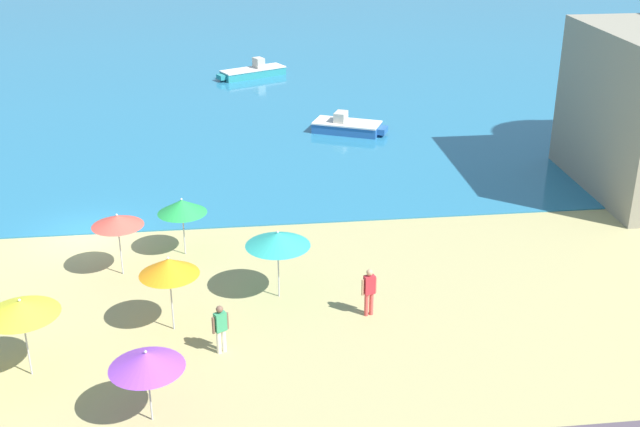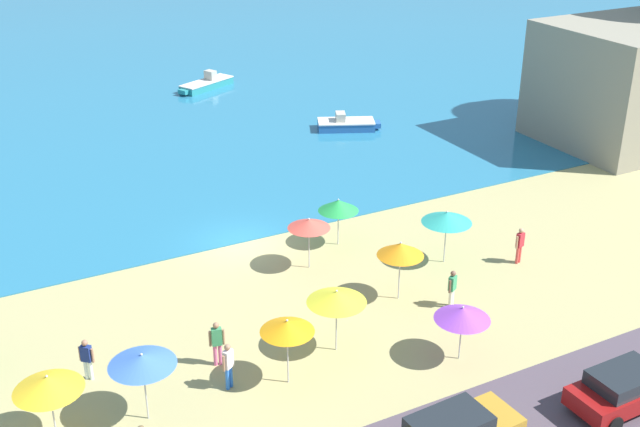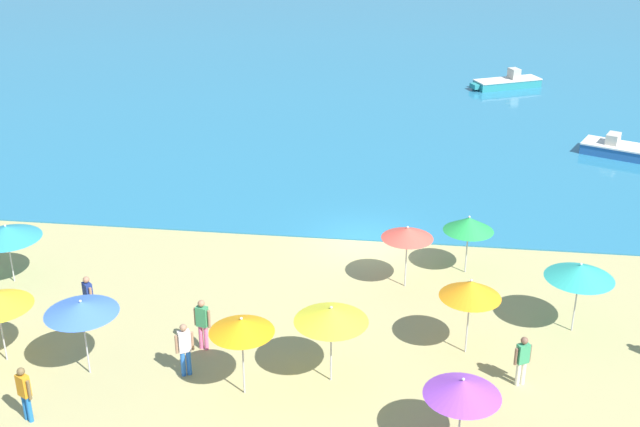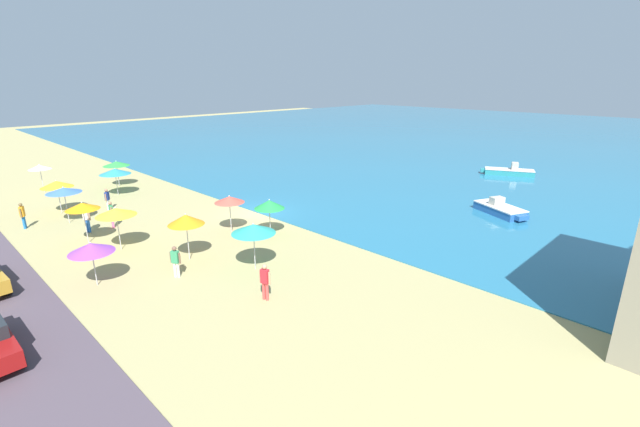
{
  "view_description": "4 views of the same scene",
  "coord_description": "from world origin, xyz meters",
  "px_view_note": "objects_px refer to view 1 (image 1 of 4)",
  "views": [
    {
      "loc": [
        5.9,
        -30.4,
        13.83
      ],
      "look_at": [
        9.38,
        -1.51,
        1.11
      ],
      "focal_mm": 45.0,
      "sensor_mm": 36.0,
      "label": 1
    },
    {
      "loc": [
        -12.31,
        -31.44,
        17.01
      ],
      "look_at": [
        3.81,
        -0.87,
        1.08
      ],
      "focal_mm": 45.0,
      "sensor_mm": 36.0,
      "label": 2
    },
    {
      "loc": [
        2.05,
        -29.59,
        14.22
      ],
      "look_at": [
        -1.71,
        -0.53,
        1.36
      ],
      "focal_mm": 45.0,
      "sensor_mm": 36.0,
      "label": 3
    },
    {
      "loc": [
        23.84,
        -17.95,
        9.4
      ],
      "look_at": [
        6.19,
        0.03,
        1.37
      ],
      "focal_mm": 24.0,
      "sensor_mm": 36.0,
      "label": 4
    }
  ],
  "objects_px": {
    "beach_umbrella_11": "(278,239)",
    "beach_umbrella_4": "(117,221)",
    "beach_umbrella_8": "(169,267)",
    "beach_umbrella_6": "(146,360)",
    "beach_umbrella_1": "(21,308)",
    "beach_umbrella_7": "(182,206)",
    "skiff_offshore": "(253,72)",
    "bather_4": "(369,290)",
    "skiff_nearshore": "(347,126)",
    "bather_1": "(221,327)"
  },
  "relations": [
    {
      "from": "beach_umbrella_1",
      "to": "beach_umbrella_11",
      "type": "xyz_separation_m",
      "value": [
        7.6,
        3.78,
        -0.06
      ]
    },
    {
      "from": "beach_umbrella_1",
      "to": "beach_umbrella_6",
      "type": "bearing_deg",
      "value": -34.94
    },
    {
      "from": "beach_umbrella_4",
      "to": "beach_umbrella_6",
      "type": "relative_size",
      "value": 1.09
    },
    {
      "from": "beach_umbrella_8",
      "to": "bather_1",
      "type": "xyz_separation_m",
      "value": [
        1.53,
        -1.53,
        -1.36
      ]
    },
    {
      "from": "beach_umbrella_1",
      "to": "beach_umbrella_4",
      "type": "xyz_separation_m",
      "value": [
        2.02,
        6.13,
        -0.12
      ]
    },
    {
      "from": "beach_umbrella_4",
      "to": "beach_umbrella_6",
      "type": "bearing_deg",
      "value": -79.13
    },
    {
      "from": "beach_umbrella_4",
      "to": "bather_1",
      "type": "relative_size",
      "value": 1.48
    },
    {
      "from": "beach_umbrella_6",
      "to": "beach_umbrella_11",
      "type": "relative_size",
      "value": 0.88
    },
    {
      "from": "beach_umbrella_1",
      "to": "beach_umbrella_7",
      "type": "relative_size",
      "value": 1.09
    },
    {
      "from": "beach_umbrella_6",
      "to": "skiff_offshore",
      "type": "height_order",
      "value": "beach_umbrella_6"
    },
    {
      "from": "skiff_offshore",
      "to": "beach_umbrella_8",
      "type": "bearing_deg",
      "value": -96.89
    },
    {
      "from": "bather_4",
      "to": "skiff_offshore",
      "type": "height_order",
      "value": "bather_4"
    },
    {
      "from": "beach_umbrella_4",
      "to": "beach_umbrella_8",
      "type": "height_order",
      "value": "beach_umbrella_8"
    },
    {
      "from": "beach_umbrella_1",
      "to": "skiff_offshore",
      "type": "xyz_separation_m",
      "value": [
        8.06,
        35.15,
        -1.85
      ]
    },
    {
      "from": "beach_umbrella_6",
      "to": "beach_umbrella_8",
      "type": "distance_m",
      "value": 4.64
    },
    {
      "from": "beach_umbrella_4",
      "to": "beach_umbrella_7",
      "type": "xyz_separation_m",
      "value": [
        2.22,
        1.38,
        -0.15
      ]
    },
    {
      "from": "beach_umbrella_6",
      "to": "bather_1",
      "type": "height_order",
      "value": "beach_umbrella_6"
    },
    {
      "from": "beach_umbrella_7",
      "to": "bather_1",
      "type": "bearing_deg",
      "value": -79.11
    },
    {
      "from": "beach_umbrella_7",
      "to": "bather_4",
      "type": "xyz_separation_m",
      "value": [
        6.24,
        -5.35,
        -1.03
      ]
    },
    {
      "from": "skiff_nearshore",
      "to": "bather_4",
      "type": "bearing_deg",
      "value": -96.61
    },
    {
      "from": "bather_4",
      "to": "skiff_nearshore",
      "type": "xyz_separation_m",
      "value": [
        2.27,
        19.57,
        -0.56
      ]
    },
    {
      "from": "beach_umbrella_8",
      "to": "beach_umbrella_1",
      "type": "bearing_deg",
      "value": -153.28
    },
    {
      "from": "beach_umbrella_7",
      "to": "beach_umbrella_11",
      "type": "distance_m",
      "value": 5.02
    },
    {
      "from": "skiff_nearshore",
      "to": "skiff_offshore",
      "type": "xyz_separation_m",
      "value": [
        -4.69,
        13.42,
        0.0
      ]
    },
    {
      "from": "skiff_offshore",
      "to": "beach_umbrella_7",
      "type": "bearing_deg",
      "value": -97.86
    },
    {
      "from": "beach_umbrella_8",
      "to": "bather_1",
      "type": "height_order",
      "value": "beach_umbrella_8"
    },
    {
      "from": "bather_4",
      "to": "skiff_nearshore",
      "type": "distance_m",
      "value": 19.7
    },
    {
      "from": "bather_1",
      "to": "bather_4",
      "type": "height_order",
      "value": "bather_4"
    },
    {
      "from": "beach_umbrella_11",
      "to": "skiff_offshore",
      "type": "bearing_deg",
      "value": 89.16
    },
    {
      "from": "beach_umbrella_7",
      "to": "skiff_nearshore",
      "type": "xyz_separation_m",
      "value": [
        8.5,
        14.21,
        -1.59
      ]
    },
    {
      "from": "beach_umbrella_1",
      "to": "skiff_offshore",
      "type": "height_order",
      "value": "beach_umbrella_1"
    },
    {
      "from": "beach_umbrella_11",
      "to": "skiff_nearshore",
      "type": "relative_size",
      "value": 0.59
    },
    {
      "from": "skiff_nearshore",
      "to": "beach_umbrella_11",
      "type": "bearing_deg",
      "value": -106.0
    },
    {
      "from": "beach_umbrella_8",
      "to": "skiff_nearshore",
      "type": "relative_size",
      "value": 0.61
    },
    {
      "from": "beach_umbrella_8",
      "to": "skiff_offshore",
      "type": "distance_m",
      "value": 33.4
    },
    {
      "from": "beach_umbrella_11",
      "to": "beach_umbrella_6",
      "type": "bearing_deg",
      "value": -121.62
    },
    {
      "from": "beach_umbrella_8",
      "to": "beach_umbrella_11",
      "type": "height_order",
      "value": "beach_umbrella_8"
    },
    {
      "from": "bather_1",
      "to": "skiff_nearshore",
      "type": "xyz_separation_m",
      "value": [
        7.15,
        21.22,
        -0.51
      ]
    },
    {
      "from": "beach_umbrella_1",
      "to": "beach_umbrella_11",
      "type": "height_order",
      "value": "beach_umbrella_1"
    },
    {
      "from": "bather_1",
      "to": "beach_umbrella_1",
      "type": "bearing_deg",
      "value": -174.82
    },
    {
      "from": "bather_4",
      "to": "beach_umbrella_11",
      "type": "bearing_deg",
      "value": 150.66
    },
    {
      "from": "beach_umbrella_1",
      "to": "beach_umbrella_6",
      "type": "xyz_separation_m",
      "value": [
        3.69,
        -2.58,
        -0.35
      ]
    },
    {
      "from": "bather_1",
      "to": "bather_4",
      "type": "bearing_deg",
      "value": 18.65
    },
    {
      "from": "beach_umbrella_4",
      "to": "skiff_nearshore",
      "type": "distance_m",
      "value": 19.01
    },
    {
      "from": "beach_umbrella_11",
      "to": "beach_umbrella_4",
      "type": "bearing_deg",
      "value": 157.16
    },
    {
      "from": "beach_umbrella_1",
      "to": "beach_umbrella_8",
      "type": "relative_size",
      "value": 0.97
    },
    {
      "from": "beach_umbrella_4",
      "to": "beach_umbrella_8",
      "type": "relative_size",
      "value": 0.92
    },
    {
      "from": "beach_umbrella_7",
      "to": "skiff_offshore",
      "type": "xyz_separation_m",
      "value": [
        3.82,
        27.64,
        -1.59
      ]
    },
    {
      "from": "beach_umbrella_4",
      "to": "bather_4",
      "type": "xyz_separation_m",
      "value": [
        8.46,
        -3.97,
        -1.18
      ]
    },
    {
      "from": "beach_umbrella_7",
      "to": "beach_umbrella_8",
      "type": "relative_size",
      "value": 0.89
    }
  ]
}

